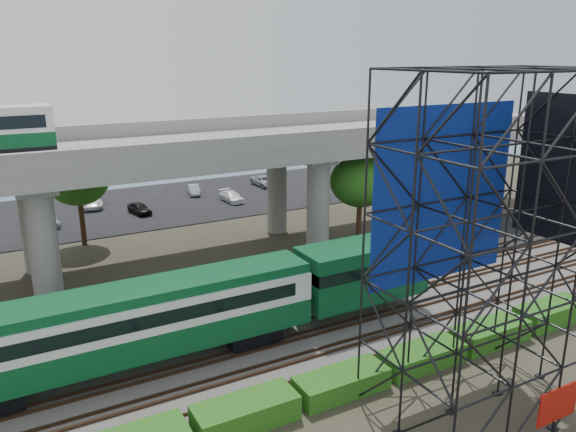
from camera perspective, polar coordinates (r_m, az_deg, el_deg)
ground at (r=30.91m, az=-0.76°, el=-14.06°), size 140.00×140.00×0.00m
ballast_bed at (r=32.41m, az=-2.46°, el=-12.33°), size 90.00×12.00×0.20m
service_road at (r=39.49m, az=-7.99°, el=-7.12°), size 90.00×5.00×0.08m
parking_lot at (r=60.94m, az=-15.96°, el=0.81°), size 90.00×18.00×0.08m
harbor_water at (r=82.05m, az=-19.52°, el=4.36°), size 140.00×40.00×0.03m
rail_tracks at (r=32.33m, az=-2.47°, el=-12.05°), size 90.00×9.52×0.16m
commuter_train at (r=29.48m, az=-11.76°, el=-9.67°), size 29.30×3.06×4.30m
overpass at (r=41.86m, az=-12.49°, el=5.70°), size 80.00×12.00×12.40m
scaffold_tower at (r=25.49m, az=19.91°, el=-3.35°), size 9.36×6.36×15.00m
hedge_strip at (r=27.93m, az=5.47°, el=-16.41°), size 34.60×1.80×1.20m
trees at (r=41.74m, az=-17.10°, el=1.61°), size 40.94×16.94×7.69m
suv at (r=37.13m, az=-19.99°, el=-8.31°), size 5.10×2.38×1.41m
parked_cars at (r=60.46m, az=-16.85°, el=1.25°), size 38.27×9.58×1.32m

